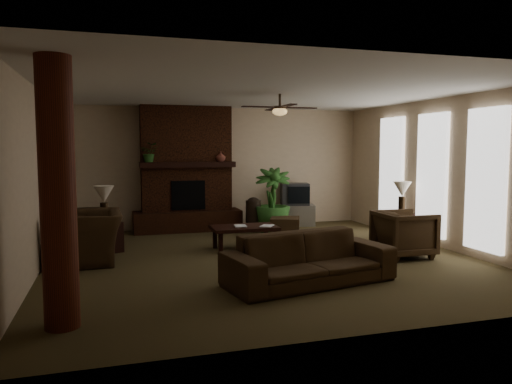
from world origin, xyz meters
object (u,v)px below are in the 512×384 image
object	(u,v)px
lamp_right	(402,191)
lamp_left	(104,197)
tv_stand	(296,215)
floor_vase	(253,212)
coffee_table	(244,229)
floor_plant	(272,214)
log_column	(58,194)
ottoman	(285,227)
sofa	(309,251)
side_table_left	(105,237)
armchair_right	(404,232)
armchair_left	(86,228)
side_table_right	(398,227)

from	to	relation	value
lamp_right	lamp_left	bearing A→B (deg)	174.27
tv_stand	floor_vase	size ratio (longest dim) A/B	1.10
coffee_table	floor_plant	size ratio (longest dim) A/B	0.84
tv_stand	lamp_left	size ratio (longest dim) A/B	1.31
log_column	ottoman	distance (m)	5.98
sofa	side_table_left	bearing A→B (deg)	121.77
ottoman	lamp_left	xyz separation A→B (m)	(-3.64, -0.57, 0.80)
coffee_table	sofa	bearing A→B (deg)	-83.76
lamp_left	ottoman	bearing A→B (deg)	8.94
sofa	tv_stand	world-z (taller)	sofa
ottoman	log_column	bearing A→B (deg)	-133.43
log_column	sofa	world-z (taller)	log_column
log_column	floor_vase	world-z (taller)	log_column
ottoman	lamp_right	size ratio (longest dim) A/B	0.92
floor_vase	side_table_left	xyz separation A→B (m)	(-3.16, -1.30, -0.16)
ottoman	coffee_table	bearing A→B (deg)	-139.21
sofa	ottoman	size ratio (longest dim) A/B	3.94
sofa	floor_vase	world-z (taller)	sofa
sofa	floor_plant	size ratio (longest dim) A/B	1.65
tv_stand	armchair_right	bearing A→B (deg)	-68.32
tv_stand	floor_plant	xyz separation A→B (m)	(-0.85, -0.69, 0.15)
armchair_right	floor_vase	bearing A→B (deg)	30.05
armchair_left	coffee_table	xyz separation A→B (m)	(2.75, 0.22, -0.19)
floor_plant	side_table_left	xyz separation A→B (m)	(-3.55, -1.12, -0.13)
log_column	lamp_left	xyz separation A→B (m)	(0.39, 3.68, -0.40)
lamp_left	sofa	bearing A→B (deg)	-46.63
ottoman	floor_vase	world-z (taller)	floor_vase
ottoman	floor_plant	bearing A→B (deg)	98.52
armchair_left	floor_plant	world-z (taller)	armchair_left
armchair_left	lamp_left	bearing A→B (deg)	154.80
armchair_right	side_table_left	bearing A→B (deg)	70.00
log_column	sofa	size ratio (longest dim) A/B	1.19
coffee_table	side_table_left	bearing A→B (deg)	168.69
sofa	ottoman	xyz separation A→B (m)	(0.91, 3.47, -0.26)
floor_vase	floor_plant	size ratio (longest dim) A/B	0.54
tv_stand	floor_vase	world-z (taller)	floor_vase
armchair_left	coffee_table	distance (m)	2.77
log_column	lamp_left	distance (m)	3.72
side_table_left	lamp_right	bearing A→B (deg)	-6.24
sofa	armchair_left	world-z (taller)	armchair_left
sofa	floor_vase	size ratio (longest dim) A/B	3.07
armchair_right	lamp_left	world-z (taller)	lamp_left
coffee_table	side_table_right	size ratio (longest dim) A/B	2.18
floor_plant	tv_stand	bearing A→B (deg)	39.20
armchair_right	lamp_right	xyz separation A→B (m)	(0.78, 1.26, 0.56)
armchair_left	side_table_right	world-z (taller)	armchair_left
side_table_left	side_table_right	world-z (taller)	same
tv_stand	side_table_left	bearing A→B (deg)	-144.13
floor_vase	side_table_left	distance (m)	3.42
floor_vase	armchair_right	bearing A→B (deg)	-60.85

